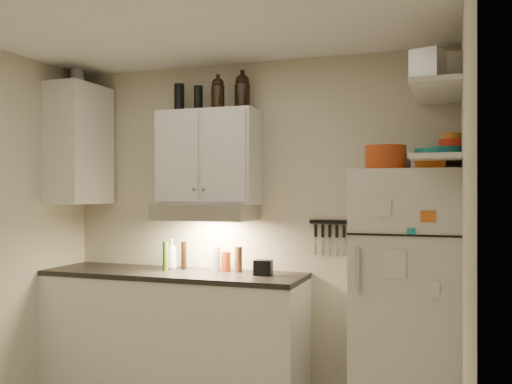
% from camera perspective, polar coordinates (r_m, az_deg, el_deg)
% --- Properties ---
extents(ceiling, '(3.20, 3.00, 0.02)m').
position_cam_1_polar(ceiling, '(3.41, -9.46, 18.13)').
color(ceiling, white).
rests_on(ceiling, ground).
extents(back_wall, '(3.20, 0.02, 2.60)m').
position_cam_1_polar(back_wall, '(4.63, -0.44, -3.10)').
color(back_wall, beige).
rests_on(back_wall, ground).
extents(right_wall, '(0.02, 3.00, 2.60)m').
position_cam_1_polar(right_wall, '(2.85, 20.36, -5.03)').
color(right_wall, beige).
rests_on(right_wall, ground).
extents(base_cabinet, '(2.10, 0.60, 0.88)m').
position_cam_1_polar(base_cabinet, '(4.69, -8.29, -13.70)').
color(base_cabinet, silver).
rests_on(base_cabinet, floor).
extents(countertop, '(2.10, 0.62, 0.04)m').
position_cam_1_polar(countertop, '(4.60, -8.29, -8.12)').
color(countertop, black).
rests_on(countertop, base_cabinet).
extents(upper_cabinet, '(0.80, 0.33, 0.75)m').
position_cam_1_polar(upper_cabinet, '(4.58, -4.73, 3.45)').
color(upper_cabinet, silver).
rests_on(upper_cabinet, back_wall).
extents(side_cabinet, '(0.33, 0.55, 1.00)m').
position_cam_1_polar(side_cabinet, '(5.04, -17.28, 4.55)').
color(side_cabinet, silver).
rests_on(side_cabinet, left_wall).
extents(range_hood, '(0.76, 0.46, 0.12)m').
position_cam_1_polar(range_hood, '(4.51, -5.06, -2.03)').
color(range_hood, silver).
rests_on(range_hood, back_wall).
extents(fridge, '(0.70, 0.68, 1.70)m').
position_cam_1_polar(fridge, '(4.07, 14.88, -9.90)').
color(fridge, silver).
rests_on(fridge, floor).
extents(shelf_hi, '(0.30, 0.95, 0.03)m').
position_cam_1_polar(shelf_hi, '(3.92, 17.68, 9.54)').
color(shelf_hi, silver).
rests_on(shelf_hi, right_wall).
extents(shelf_lo, '(0.30, 0.95, 0.03)m').
position_cam_1_polar(shelf_lo, '(3.87, 17.68, 3.11)').
color(shelf_lo, silver).
rests_on(shelf_lo, right_wall).
extents(knife_strip, '(0.42, 0.02, 0.03)m').
position_cam_1_polar(knife_strip, '(4.41, 8.05, -2.99)').
color(knife_strip, black).
rests_on(knife_strip, back_wall).
extents(dutch_oven, '(0.32, 0.32, 0.16)m').
position_cam_1_polar(dutch_oven, '(3.87, 12.81, 3.38)').
color(dutch_oven, '#AC3B14').
rests_on(dutch_oven, fridge).
extents(book_stack, '(0.20, 0.24, 0.08)m').
position_cam_1_polar(book_stack, '(3.83, 16.98, 2.83)').
color(book_stack, orange).
rests_on(book_stack, fridge).
extents(spice_jar, '(0.08, 0.08, 0.11)m').
position_cam_1_polar(spice_jar, '(4.03, 14.76, 2.92)').
color(spice_jar, silver).
rests_on(spice_jar, fridge).
extents(stock_pot, '(0.35, 0.35, 0.20)m').
position_cam_1_polar(stock_pot, '(4.28, 17.55, 10.33)').
color(stock_pot, silver).
rests_on(stock_pot, shelf_hi).
extents(tin_a, '(0.24, 0.22, 0.21)m').
position_cam_1_polar(tin_a, '(3.91, 18.29, 11.36)').
color(tin_a, '#AAAAAD').
rests_on(tin_a, shelf_hi).
extents(tin_b, '(0.21, 0.21, 0.17)m').
position_cam_1_polar(tin_b, '(3.57, 16.81, 12.10)').
color(tin_b, '#AAAAAD').
rests_on(tin_b, shelf_hi).
extents(bowl_teal, '(0.22, 0.22, 0.09)m').
position_cam_1_polar(bowl_teal, '(4.17, 18.39, 3.70)').
color(bowl_teal, teal).
rests_on(bowl_teal, shelf_lo).
extents(bowl_orange, '(0.17, 0.17, 0.05)m').
position_cam_1_polar(bowl_orange, '(4.19, 18.98, 4.63)').
color(bowl_orange, red).
rests_on(bowl_orange, bowl_teal).
extents(bowl_yellow, '(0.14, 0.14, 0.04)m').
position_cam_1_polar(bowl_yellow, '(4.19, 18.98, 5.29)').
color(bowl_yellow, orange).
rests_on(bowl_yellow, bowl_orange).
extents(plates, '(0.31, 0.31, 0.06)m').
position_cam_1_polar(plates, '(3.94, 17.29, 3.72)').
color(plates, teal).
rests_on(plates, shelf_lo).
extents(growler_a, '(0.11, 0.11, 0.25)m').
position_cam_1_polar(growler_a, '(4.52, -3.84, 9.87)').
color(growler_a, black).
rests_on(growler_a, upper_cabinet).
extents(growler_b, '(0.15, 0.15, 0.29)m').
position_cam_1_polar(growler_b, '(4.59, -1.38, 10.00)').
color(growler_b, black).
rests_on(growler_b, upper_cabinet).
extents(thermos_a, '(0.10, 0.10, 0.21)m').
position_cam_1_polar(thermos_a, '(4.69, -5.79, 9.26)').
color(thermos_a, black).
rests_on(thermos_a, upper_cabinet).
extents(thermos_b, '(0.09, 0.09, 0.24)m').
position_cam_1_polar(thermos_b, '(4.79, -7.69, 9.25)').
color(thermos_b, black).
rests_on(thermos_b, upper_cabinet).
extents(side_jar, '(0.14, 0.14, 0.15)m').
position_cam_1_polar(side_jar, '(5.21, -17.47, 10.78)').
color(side_jar, silver).
rests_on(side_jar, side_cabinet).
extents(soap_bottle, '(0.13, 0.13, 0.27)m').
position_cam_1_polar(soap_bottle, '(4.72, -8.44, -5.99)').
color(soap_bottle, silver).
rests_on(soap_bottle, countertop).
extents(pepper_mill, '(0.08, 0.08, 0.20)m').
position_cam_1_polar(pepper_mill, '(4.51, -1.79, -6.75)').
color(pepper_mill, brown).
rests_on(pepper_mill, countertop).
extents(oil_bottle, '(0.05, 0.05, 0.24)m').
position_cam_1_polar(oil_bottle, '(4.63, -9.04, -6.36)').
color(oil_bottle, '#426A1A').
rests_on(oil_bottle, countertop).
extents(vinegar_bottle, '(0.05, 0.05, 0.23)m').
position_cam_1_polar(vinegar_bottle, '(4.70, -7.23, -6.31)').
color(vinegar_bottle, black).
rests_on(vinegar_bottle, countertop).
extents(clear_bottle, '(0.08, 0.08, 0.20)m').
position_cam_1_polar(clear_bottle, '(4.57, -4.02, -6.69)').
color(clear_bottle, silver).
rests_on(clear_bottle, countertop).
extents(red_jar, '(0.09, 0.09, 0.16)m').
position_cam_1_polar(red_jar, '(4.57, -3.03, -6.95)').
color(red_jar, '#AC3B14').
rests_on(red_jar, countertop).
extents(caddy, '(0.14, 0.11, 0.12)m').
position_cam_1_polar(caddy, '(4.34, 0.72, -7.57)').
color(caddy, black).
rests_on(caddy, countertop).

